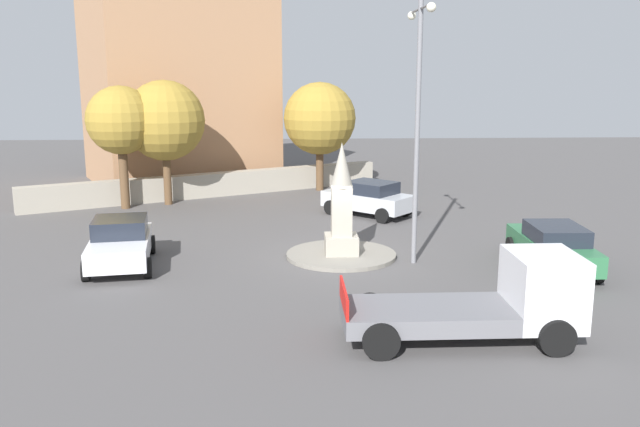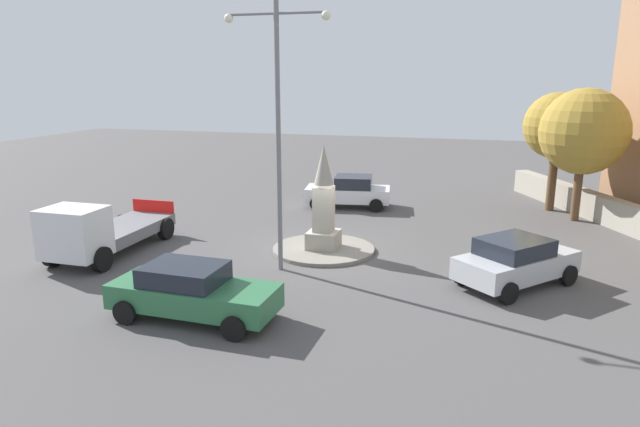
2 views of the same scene
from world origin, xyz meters
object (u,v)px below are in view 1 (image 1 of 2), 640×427
Objects in this scene: tree_far_corner at (121,121)px; monument at (342,206)px; car_green_far_side at (553,246)px; tree_near_wall at (320,119)px; car_white_waiting at (120,243)px; tree_mid_cluster at (165,121)px; streetlamp at (418,107)px; truck_white_parked_right at (492,301)px; car_silver_near_island at (369,198)px; corner_building at (177,80)px.

monument is at bearing -133.07° from tree_far_corner.
car_green_far_side is 16.50m from tree_near_wall.
monument is 0.88× the size of car_white_waiting.
streetlamp is at bearing -136.60° from tree_mid_cluster.
truck_white_parked_right is (-6.62, -10.19, 0.18)m from car_white_waiting.
tree_near_wall is at bearing 8.64° from truck_white_parked_right.
tree_mid_cluster is 2.00m from tree_far_corner.
monument is 0.69× the size of truck_white_parked_right.
corner_building is (9.97, 9.63, 4.87)m from car_silver_near_island.
streetlamp is 1.90× the size of car_green_far_side.
truck_white_parked_right is at bearing -123.02° from car_white_waiting.
corner_building is 8.77m from tree_near_wall.
tree_far_corner reaches higher than car_silver_near_island.
corner_building reaches higher than tree_mid_cluster.
tree_mid_cluster is at bearing -64.40° from tree_far_corner.
car_green_far_side is at bearing -141.48° from corner_building.
monument is at bearing 70.41° from streetlamp.
tree_mid_cluster is (2.94, 9.16, 3.14)m from car_silver_near_island.
streetlamp is 0.75× the size of corner_building.
tree_far_corner is (9.49, 11.59, -1.12)m from streetlamp.
monument is at bearing -179.40° from tree_near_wall.
car_white_waiting is 10.74m from tree_mid_cluster.
tree_near_wall reaches higher than car_green_far_side.
tree_near_wall is at bearing 24.61° from car_green_far_side.
truck_white_parked_right is at bearing -155.51° from corner_building.
tree_near_wall is (13.78, -7.09, 2.97)m from car_white_waiting.
streetlamp is 15.02m from tree_far_corner.
monument is at bearing -84.10° from car_white_waiting.
streetlamp is 1.53× the size of tree_far_corner.
car_green_far_side is (-0.98, -13.84, -0.01)m from car_white_waiting.
corner_building reaches higher than car_silver_near_island.
streetlamp is 2.09× the size of car_silver_near_island.
tree_near_wall is (6.45, 1.84, 2.96)m from car_silver_near_island.
tree_mid_cluster reaches higher than truck_white_parked_right.
tree_mid_cluster is (-7.03, -0.47, -1.73)m from corner_building.
tree_far_corner is at bearing 79.26° from car_silver_near_island.
tree_near_wall is (14.75, 6.76, 2.98)m from car_green_far_side.
corner_building is (23.92, 10.89, 4.71)m from truck_white_parked_right.
streetlamp is 1.47× the size of tree_mid_cluster.
tree_mid_cluster is at bearing 115.60° from tree_near_wall.
corner_building is at bearing 25.60° from monument.
truck_white_parked_right is 0.48× the size of corner_building.
monument is 0.33× the size of corner_building.
car_green_far_side is 0.82× the size of truck_white_parked_right.
truck_white_parked_right is at bearing -158.08° from monument.
car_green_far_side is (-0.90, -4.29, -4.35)m from streetlamp.
truck_white_parked_right is at bearing -148.31° from tree_mid_cluster.
car_silver_near_island is 0.36× the size of corner_building.
car_silver_near_island is (6.58, -1.70, -0.98)m from monument.
truck_white_parked_right is 20.07m from tree_mid_cluster.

